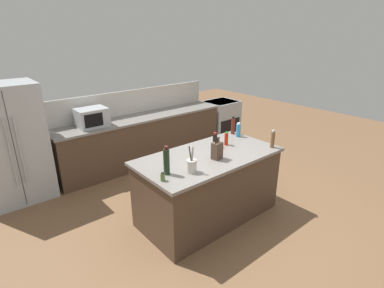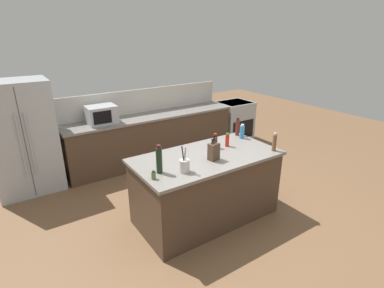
{
  "view_description": "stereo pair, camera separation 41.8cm",
  "coord_description": "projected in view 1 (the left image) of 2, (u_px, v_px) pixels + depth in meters",
  "views": [
    {
      "loc": [
        -2.51,
        -2.65,
        2.49
      ],
      "look_at": [
        0.0,
        0.35,
        0.99
      ],
      "focal_mm": 28.0,
      "sensor_mm": 36.0,
      "label": 1
    },
    {
      "loc": [
        -2.17,
        -2.9,
        2.49
      ],
      "look_at": [
        0.0,
        0.35,
        0.99
      ],
      "focal_mm": 28.0,
      "sensor_mm": 36.0,
      "label": 2
    }
  ],
  "objects": [
    {
      "name": "utensil_crock",
      "position": [
        192.0,
        166.0,
        3.45
      ],
      "size": [
        0.12,
        0.12,
        0.32
      ],
      "color": "beige",
      "rests_on": "kitchen_island"
    },
    {
      "name": "vinegar_bottle",
      "position": [
        233.0,
        126.0,
        4.71
      ],
      "size": [
        0.06,
        0.06,
        0.28
      ],
      "color": "maroon",
      "rests_on": "kitchen_island"
    },
    {
      "name": "microwave",
      "position": [
        92.0,
        117.0,
        5.07
      ],
      "size": [
        0.5,
        0.39,
        0.31
      ],
      "color": "#ADB2B7",
      "rests_on": "back_counter_run"
    },
    {
      "name": "wine_bottle",
      "position": [
        166.0,
        161.0,
        3.38
      ],
      "size": [
        0.07,
        0.07,
        0.34
      ],
      "color": "black",
      "rests_on": "kitchen_island"
    },
    {
      "name": "ground_plane",
      "position": [
        208.0,
        215.0,
        4.29
      ],
      "size": [
        14.0,
        14.0,
        0.0
      ],
      "primitive_type": "plane",
      "color": "brown"
    },
    {
      "name": "knife_block",
      "position": [
        217.0,
        150.0,
        3.8
      ],
      "size": [
        0.14,
        0.12,
        0.29
      ],
      "rotation": [
        0.0,
        0.0,
        0.15
      ],
      "color": "#4C3828",
      "rests_on": "kitchen_island"
    },
    {
      "name": "pepper_grinder",
      "position": [
        273.0,
        139.0,
        4.16
      ],
      "size": [
        0.06,
        0.06,
        0.26
      ],
      "color": "brown",
      "rests_on": "kitchen_island"
    },
    {
      "name": "wall_backsplash",
      "position": [
        133.0,
        102.0,
        5.86
      ],
      "size": [
        3.39,
        0.03,
        0.46
      ],
      "primitive_type": "cube",
      "color": "beige",
      "rests_on": "back_counter_run"
    },
    {
      "name": "dish_soap_bottle",
      "position": [
        238.0,
        130.0,
        4.6
      ],
      "size": [
        0.07,
        0.07,
        0.22
      ],
      "color": "#3384BC",
      "rests_on": "kitchen_island"
    },
    {
      "name": "spice_jar_oregano",
      "position": [
        163.0,
        177.0,
        3.26
      ],
      "size": [
        0.05,
        0.05,
        0.1
      ],
      "color": "#567038",
      "rests_on": "kitchen_island"
    },
    {
      "name": "hot_sauce_bottle",
      "position": [
        226.0,
        139.0,
        4.27
      ],
      "size": [
        0.06,
        0.06,
        0.19
      ],
      "color": "red",
      "rests_on": "kitchen_island"
    },
    {
      "name": "range_oven",
      "position": [
        221.0,
        120.0,
        7.16
      ],
      "size": [
        0.76,
        0.65,
        0.92
      ],
      "color": "#ADB2B7",
      "rests_on": "ground_plane"
    },
    {
      "name": "back_counter_run",
      "position": [
        144.0,
        139.0,
        5.88
      ],
      "size": [
        3.43,
        0.66,
        0.94
      ],
      "color": "#4C3828",
      "rests_on": "ground_plane"
    },
    {
      "name": "soy_sauce_bottle",
      "position": [
        215.0,
        140.0,
        4.19
      ],
      "size": [
        0.06,
        0.06,
        0.21
      ],
      "color": "black",
      "rests_on": "kitchen_island"
    },
    {
      "name": "kitchen_island",
      "position": [
        208.0,
        186.0,
        4.12
      ],
      "size": [
        1.95,
        1.01,
        0.94
      ],
      "color": "#4C3828",
      "rests_on": "ground_plane"
    },
    {
      "name": "refrigerator",
      "position": [
        10.0,
        144.0,
        4.43
      ],
      "size": [
        0.96,
        0.75,
        1.8
      ],
      "color": "#ADB2B7",
      "rests_on": "ground_plane"
    }
  ]
}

